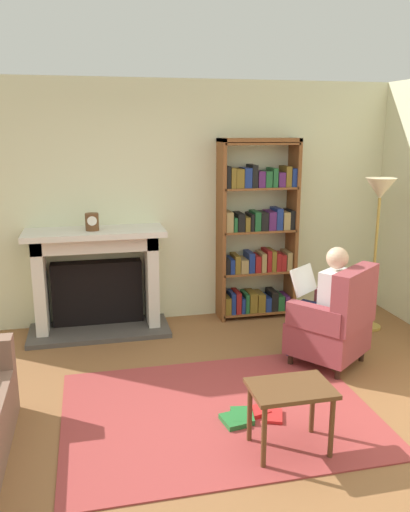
{
  "coord_description": "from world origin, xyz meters",
  "views": [
    {
      "loc": [
        -0.91,
        -3.28,
        2.18
      ],
      "look_at": [
        0.1,
        1.2,
        1.05
      ],
      "focal_mm": 36.59,
      "sensor_mm": 36.0,
      "label": 1
    }
  ],
  "objects_px": {
    "mantel_clock": "(92,222)",
    "seated_reader": "(325,300)",
    "fireplace": "(97,277)",
    "armchair_reading": "(335,322)",
    "floor_lamp": "(379,202)",
    "bookshelf": "(258,232)",
    "side_table": "(291,397)"
  },
  "relations": [
    {
      "from": "bookshelf",
      "to": "side_table",
      "type": "relative_size",
      "value": 3.7
    },
    {
      "from": "side_table",
      "to": "armchair_reading",
      "type": "bearing_deg",
      "value": 52.2
    },
    {
      "from": "seated_reader",
      "to": "armchair_reading",
      "type": "bearing_deg",
      "value": 90.0
    },
    {
      "from": "mantel_clock",
      "to": "armchair_reading",
      "type": "xyz_separation_m",
      "value": [
        2.15,
        -1.31,
        -0.81
      ]
    },
    {
      "from": "mantel_clock",
      "to": "floor_lamp",
      "type": "height_order",
      "value": "floor_lamp"
    },
    {
      "from": "fireplace",
      "to": "floor_lamp",
      "type": "bearing_deg",
      "value": -12.19
    },
    {
      "from": "mantel_clock",
      "to": "seated_reader",
      "type": "xyz_separation_m",
      "value": [
        2.08,
        -1.21,
        -0.61
      ]
    },
    {
      "from": "floor_lamp",
      "to": "fireplace",
      "type": "bearing_deg",
      "value": 167.81
    },
    {
      "from": "fireplace",
      "to": "mantel_clock",
      "type": "distance_m",
      "value": 0.64
    },
    {
      "from": "side_table",
      "to": "mantel_clock",
      "type": "bearing_deg",
      "value": 116.62
    },
    {
      "from": "bookshelf",
      "to": "side_table",
      "type": "bearing_deg",
      "value": -103.27
    },
    {
      "from": "fireplace",
      "to": "floor_lamp",
      "type": "xyz_separation_m",
      "value": [
        2.96,
        -0.64,
        0.82
      ]
    },
    {
      "from": "fireplace",
      "to": "armchair_reading",
      "type": "height_order",
      "value": "fireplace"
    },
    {
      "from": "fireplace",
      "to": "seated_reader",
      "type": "height_order",
      "value": "seated_reader"
    },
    {
      "from": "seated_reader",
      "to": "floor_lamp",
      "type": "distance_m",
      "value": 1.38
    },
    {
      "from": "mantel_clock",
      "to": "seated_reader",
      "type": "bearing_deg",
      "value": -30.29
    },
    {
      "from": "fireplace",
      "to": "armchair_reading",
      "type": "xyz_separation_m",
      "value": [
        2.13,
        -1.41,
        -0.17
      ]
    },
    {
      "from": "side_table",
      "to": "floor_lamp",
      "type": "height_order",
      "value": "floor_lamp"
    },
    {
      "from": "armchair_reading",
      "to": "seated_reader",
      "type": "xyz_separation_m",
      "value": [
        -0.07,
        0.09,
        0.2
      ]
    },
    {
      "from": "fireplace",
      "to": "mantel_clock",
      "type": "height_order",
      "value": "mantel_clock"
    },
    {
      "from": "mantel_clock",
      "to": "side_table",
      "type": "distance_m",
      "value": 2.89
    },
    {
      "from": "mantel_clock",
      "to": "side_table",
      "type": "bearing_deg",
      "value": -63.38
    },
    {
      "from": "fireplace",
      "to": "mantel_clock",
      "type": "xyz_separation_m",
      "value": [
        -0.02,
        -0.1,
        0.63
      ]
    },
    {
      "from": "seated_reader",
      "to": "side_table",
      "type": "xyz_separation_m",
      "value": [
        -0.84,
        -1.26,
        -0.22
      ]
    },
    {
      "from": "fireplace",
      "to": "seated_reader",
      "type": "distance_m",
      "value": 2.44
    },
    {
      "from": "armchair_reading",
      "to": "floor_lamp",
      "type": "height_order",
      "value": "floor_lamp"
    },
    {
      "from": "mantel_clock",
      "to": "side_table",
      "type": "relative_size",
      "value": 0.32
    },
    {
      "from": "bookshelf",
      "to": "side_table",
      "type": "distance_m",
      "value": 2.75
    },
    {
      "from": "floor_lamp",
      "to": "mantel_clock",
      "type": "bearing_deg",
      "value": 169.78
    },
    {
      "from": "fireplace",
      "to": "floor_lamp",
      "type": "height_order",
      "value": "floor_lamp"
    },
    {
      "from": "bookshelf",
      "to": "seated_reader",
      "type": "xyz_separation_m",
      "value": [
        0.22,
        -1.35,
        -0.39
      ]
    },
    {
      "from": "seated_reader",
      "to": "side_table",
      "type": "height_order",
      "value": "seated_reader"
    }
  ]
}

